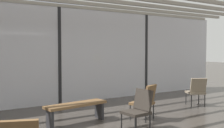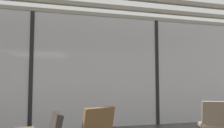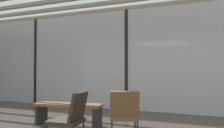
% 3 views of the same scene
% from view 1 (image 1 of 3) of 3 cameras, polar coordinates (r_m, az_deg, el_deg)
% --- Properties ---
extents(glass_curtain_wall, '(14.00, 0.08, 3.05)m').
position_cam_1_polar(glass_curtain_wall, '(8.54, -11.26, 1.75)').
color(glass_curtain_wall, silver).
rests_on(glass_curtain_wall, ground).
extents(window_mullion_1, '(0.10, 0.12, 3.05)m').
position_cam_1_polar(window_mullion_1, '(8.54, -11.26, 1.75)').
color(window_mullion_1, black).
rests_on(window_mullion_1, ground).
extents(window_mullion_2, '(0.10, 0.12, 3.05)m').
position_cam_1_polar(window_mullion_2, '(10.32, 7.21, 1.98)').
color(window_mullion_2, black).
rests_on(window_mullion_2, ground).
extents(parked_airplane, '(11.54, 4.35, 4.35)m').
position_cam_1_polar(parked_airplane, '(12.98, -19.43, 4.91)').
color(parked_airplane, '#B2BCD6').
rests_on(parked_airplane, ground).
extents(lounge_chair_0, '(0.65, 0.67, 0.87)m').
position_cam_1_polar(lounge_chair_0, '(6.55, 7.14, -7.63)').
color(lounge_chair_0, brown).
rests_on(lounge_chair_0, ground).
extents(lounge_chair_1, '(0.57, 0.53, 0.87)m').
position_cam_1_polar(lounge_chair_1, '(5.68, 5.77, -9.27)').
color(lounge_chair_1, '#28231E').
rests_on(lounge_chair_1, ground).
extents(lounge_chair_5, '(0.66, 0.68, 0.87)m').
position_cam_1_polar(lounge_chair_5, '(8.49, 17.66, -5.33)').
color(lounge_chair_5, '#7F705B').
rests_on(lounge_chair_5, ground).
extents(waiting_bench, '(1.54, 0.60, 0.47)m').
position_cam_1_polar(waiting_bench, '(6.30, -7.68, -9.29)').
color(waiting_bench, brown).
rests_on(waiting_bench, ground).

